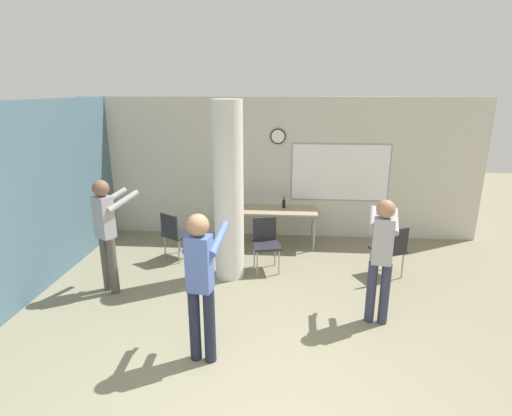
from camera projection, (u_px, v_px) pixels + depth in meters
The scene contains 11 objects.
wall_left_accent at pixel (34, 198), 5.85m from camera, with size 0.12×7.00×2.80m.
wall_back at pixel (279, 168), 8.03m from camera, with size 8.00×0.15×2.80m.
support_pillar at pixel (229, 193), 6.17m from camera, with size 0.47×0.47×2.80m.
folding_table at pixel (273, 212), 7.67m from camera, with size 1.68×0.68×0.72m.
bottle_on_table at pixel (284, 204), 7.72m from camera, with size 0.06×0.06×0.22m.
chair_table_front at pixel (266, 240), 6.66m from camera, with size 0.52×0.52×0.87m.
chair_mid_room at pixel (391, 248), 6.35m from camera, with size 0.59×0.59×0.87m.
chair_near_pillar at pixel (175, 232), 7.04m from camera, with size 0.61×0.61×0.87m.
person_playing_side at pixel (382, 252), 5.00m from camera, with size 0.45×0.68×1.66m.
person_playing_front at pixel (201, 277), 4.26m from camera, with size 0.44×0.69×1.73m.
person_watching_back at pixel (107, 227), 5.78m from camera, with size 0.59×0.69×1.72m.
Camera 1 is at (0.19, -2.87, 2.94)m, focal length 28.00 mm.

